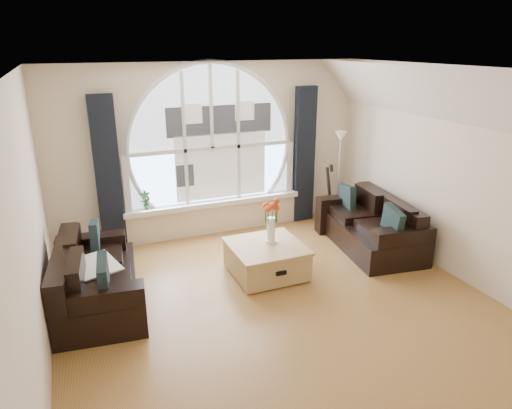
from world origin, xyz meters
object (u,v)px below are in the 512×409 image
at_px(sofa_right, 370,223).
at_px(sofa_left, 97,274).
at_px(guitar, 326,193).
at_px(vase_flowers, 271,215).
at_px(floor_lamp, 338,179).
at_px(potted_plant, 146,200).
at_px(coffee_chest, 266,258).

bearing_deg(sofa_right, sofa_left, -170.56).
relative_size(sofa_right, guitar, 1.63).
height_order(vase_flowers, floor_lamp, floor_lamp).
bearing_deg(sofa_right, vase_flowers, -168.54).
xyz_separation_m(sofa_left, vase_flowers, (2.24, 0.01, 0.41)).
xyz_separation_m(sofa_left, sofa_right, (3.92, 0.12, 0.00)).
distance_m(sofa_right, floor_lamp, 1.13).
relative_size(sofa_right, potted_plant, 5.76).
distance_m(vase_flowers, guitar, 2.07).
xyz_separation_m(sofa_right, vase_flowers, (-1.68, -0.11, 0.41)).
bearing_deg(sofa_left, floor_lamp, 23.01).
xyz_separation_m(sofa_right, potted_plant, (-3.05, 1.48, 0.30)).
bearing_deg(sofa_right, coffee_chest, -166.67).
height_order(coffee_chest, floor_lamp, floor_lamp).
height_order(floor_lamp, potted_plant, floor_lamp).
height_order(sofa_right, floor_lamp, floor_lamp).
height_order(sofa_right, vase_flowers, vase_flowers).
bearing_deg(floor_lamp, coffee_chest, -146.43).
distance_m(floor_lamp, potted_plant, 3.16).
distance_m(guitar, potted_plant, 3.01).
height_order(sofa_right, guitar, guitar).
bearing_deg(sofa_right, potted_plant, 161.84).
bearing_deg(vase_flowers, sofa_left, -179.76).
height_order(sofa_left, vase_flowers, vase_flowers).
relative_size(sofa_left, floor_lamp, 1.08).
bearing_deg(floor_lamp, sofa_left, -163.63).
height_order(guitar, potted_plant, guitar).
height_order(vase_flowers, potted_plant, vase_flowers).
bearing_deg(potted_plant, vase_flowers, -49.10).
bearing_deg(sofa_left, sofa_right, 8.39).
xyz_separation_m(sofa_right, guitar, (-0.07, 1.16, 0.13)).
relative_size(sofa_right, coffee_chest, 1.82).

